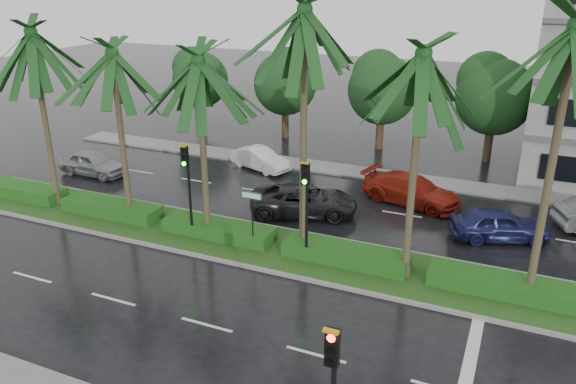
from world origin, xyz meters
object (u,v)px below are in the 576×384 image
at_px(car_white, 260,159).
at_px(car_darkgrey, 304,200).
at_px(car_silver, 93,163).
at_px(signal_median_left, 187,178).
at_px(street_sign, 252,206).
at_px(car_red, 412,190).
at_px(car_blue, 500,224).

relative_size(car_white, car_darkgrey, 0.75).
bearing_deg(car_silver, car_darkgrey, -90.62).
height_order(signal_median_left, street_sign, signal_median_left).
relative_size(signal_median_left, street_sign, 1.68).
bearing_deg(car_darkgrey, car_red, -72.31).
height_order(street_sign, car_blue, street_sign).
bearing_deg(street_sign, car_silver, 159.19).
bearing_deg(car_darkgrey, car_blue, -104.13).
relative_size(street_sign, car_white, 0.66).
relative_size(car_darkgrey, car_red, 1.01).
bearing_deg(street_sign, car_darkgrey, 83.79).
xyz_separation_m(street_sign, car_white, (-4.50, 9.85, -1.47)).
xyz_separation_m(street_sign, car_silver, (-13.11, 4.99, -1.41)).
relative_size(car_darkgrey, car_blue, 1.22).
xyz_separation_m(street_sign, car_darkgrey, (0.50, 4.59, -1.39)).
distance_m(car_silver, car_blue, 22.71).
distance_m(signal_median_left, car_blue, 13.99).
height_order(signal_median_left, car_white, signal_median_left).
bearing_deg(car_silver, car_white, -59.50).
height_order(signal_median_left, car_blue, signal_median_left).
bearing_deg(car_red, car_white, 94.63).
xyz_separation_m(signal_median_left, car_silver, (-10.11, 5.17, -2.28)).
height_order(signal_median_left, car_darkgrey, signal_median_left).
xyz_separation_m(car_silver, car_white, (8.61, 4.87, -0.07)).
distance_m(street_sign, car_blue, 11.13).
bearing_deg(car_white, car_darkgrey, -117.62).
height_order(street_sign, car_silver, street_sign).
relative_size(car_silver, car_blue, 0.98).
distance_m(street_sign, car_white, 10.93).
distance_m(car_darkgrey, car_blue, 9.13).
bearing_deg(car_blue, car_red, 38.94).
bearing_deg(car_darkgrey, car_white, 23.89).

